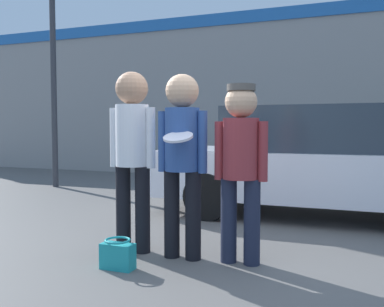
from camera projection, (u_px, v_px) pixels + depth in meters
name	position (u px, v px, depth m)	size (l,w,h in m)	color
ground_plane	(199.00, 262.00, 4.00)	(56.00, 56.00, 0.00)	#5B5956
storefront_building	(297.00, 93.00, 10.23)	(24.00, 0.22, 4.11)	gray
person_left	(132.00, 144.00, 4.27)	(0.50, 0.33, 1.81)	black
person_middle_with_frisbee	(182.00, 149.00, 4.04)	(0.50, 0.54, 1.75)	black
person_right	(241.00, 158.00, 3.89)	(0.50, 0.33, 1.64)	#1E2338
parked_car_near	(317.00, 162.00, 6.08)	(4.41, 1.96, 1.54)	silver
street_lamp	(61.00, 23.00, 8.79)	(1.23, 0.35, 5.54)	#38383D
handbag	(118.00, 255.00, 3.78)	(0.30, 0.23, 0.27)	teal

